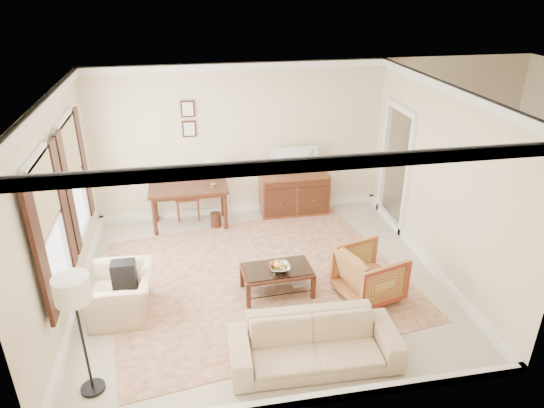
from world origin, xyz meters
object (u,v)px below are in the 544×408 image
object	(u,v)px
writing_desk	(189,193)
club_armchair	(121,287)
striped_armchair	(370,272)
sofa	(315,337)
sideboard	(294,194)
tv	(295,153)
coffee_table	(277,274)

from	to	relation	value
writing_desk	club_armchair	size ratio (longest dim) A/B	1.47
striped_armchair	sofa	bearing A→B (deg)	120.19
sideboard	striped_armchair	size ratio (longest dim) A/B	1.58
tv	coffee_table	distance (m)	2.85
sofa	club_armchair	bearing A→B (deg)	150.62
club_armchair	sofa	size ratio (longest dim) A/B	0.48
coffee_table	club_armchair	size ratio (longest dim) A/B	1.07
writing_desk	sideboard	xyz separation A→B (m)	(2.03, 0.17, -0.27)
coffee_table	club_armchair	xyz separation A→B (m)	(-2.19, -0.07, 0.10)
sideboard	club_armchair	distance (m)	4.02
writing_desk	sideboard	size ratio (longest dim) A/B	1.09
sideboard	tv	world-z (taller)	tv
coffee_table	tv	bearing A→B (deg)	71.76
coffee_table	sofa	xyz separation A→B (m)	(0.17, -1.49, 0.07)
club_armchair	sofa	world-z (taller)	club_armchair
writing_desk	tv	size ratio (longest dim) A/B	1.61
tv	writing_desk	bearing A→B (deg)	4.35
tv	sideboard	bearing A→B (deg)	-90.00
club_armchair	sideboard	bearing A→B (deg)	133.00
sideboard	club_armchair	world-z (taller)	club_armchair
writing_desk	tv	world-z (taller)	tv
tv	coffee_table	bearing A→B (deg)	71.76
coffee_table	sofa	bearing A→B (deg)	-83.54
writing_desk	sofa	xyz separation A→B (m)	(1.35, -3.90, -0.28)
sideboard	writing_desk	bearing A→B (deg)	-175.09
sideboard	coffee_table	distance (m)	2.72
writing_desk	club_armchair	xyz separation A→B (m)	(-1.00, -2.47, -0.25)
writing_desk	club_armchair	bearing A→B (deg)	-112.05
sideboard	striped_armchair	world-z (taller)	striped_armchair
striped_armchair	tv	bearing A→B (deg)	-6.75
sideboard	striped_armchair	xyz separation A→B (m)	(0.46, -2.90, 0.01)
coffee_table	sofa	distance (m)	1.51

